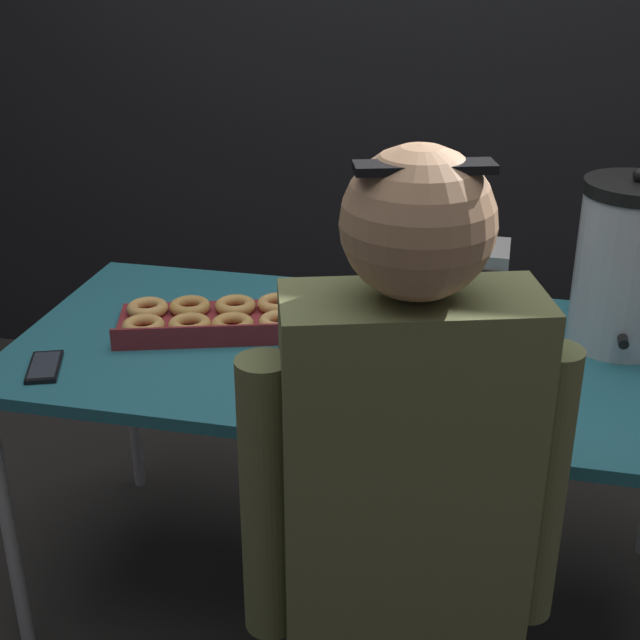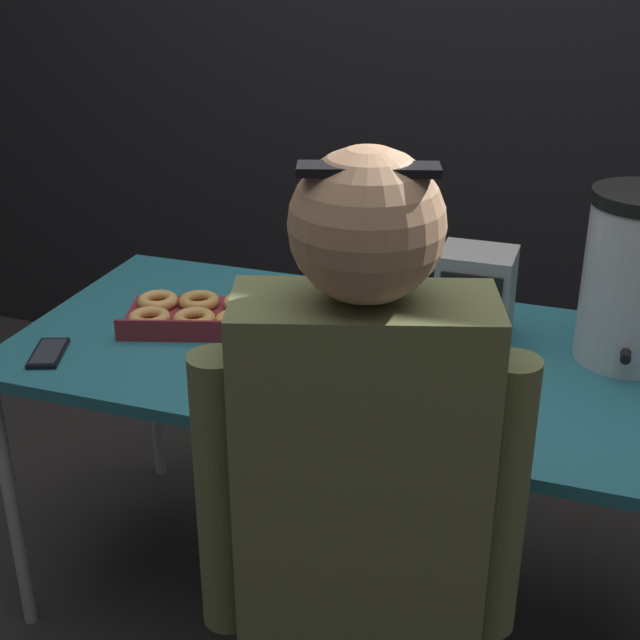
% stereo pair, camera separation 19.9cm
% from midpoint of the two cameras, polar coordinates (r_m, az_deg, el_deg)
% --- Properties ---
extents(ground_plane, '(12.00, 12.00, 0.00)m').
position_cam_midpoint_polar(ground_plane, '(2.39, 4.74, -17.31)').
color(ground_plane, '#2D2B28').
extents(back_wall, '(6.00, 0.11, 2.69)m').
position_cam_midpoint_polar(back_wall, '(3.00, 11.91, 19.39)').
color(back_wall, black).
rests_on(back_wall, ground).
extents(folding_table, '(1.56, 0.77, 0.71)m').
position_cam_midpoint_polar(folding_table, '(2.01, 5.39, -3.05)').
color(folding_table, '#236675').
rests_on(folding_table, ground).
extents(donut_box, '(0.59, 0.38, 0.05)m').
position_cam_midpoint_polar(donut_box, '(2.11, -2.81, 0.25)').
color(donut_box, maroon).
rests_on(donut_box, folding_table).
extents(coffee_urn, '(0.23, 0.26, 0.40)m').
position_cam_midpoint_polar(coffee_urn, '(2.02, 22.25, 2.48)').
color(coffee_urn, silver).
rests_on(coffee_urn, folding_table).
extents(cell_phone, '(0.11, 0.15, 0.01)m').
position_cam_midpoint_polar(cell_phone, '(2.02, -14.34, -2.13)').
color(cell_phone, black).
rests_on(cell_phone, folding_table).
extents(space_heater, '(0.16, 0.15, 0.21)m').
position_cam_midpoint_polar(space_heater, '(2.05, 12.66, 1.53)').
color(space_heater, '#9E9E9E').
rests_on(space_heater, folding_table).
extents(person_seated, '(0.50, 0.29, 1.31)m').
position_cam_midpoint_polar(person_seated, '(1.50, 6.45, -14.80)').
color(person_seated, '#33332D').
rests_on(person_seated, ground).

